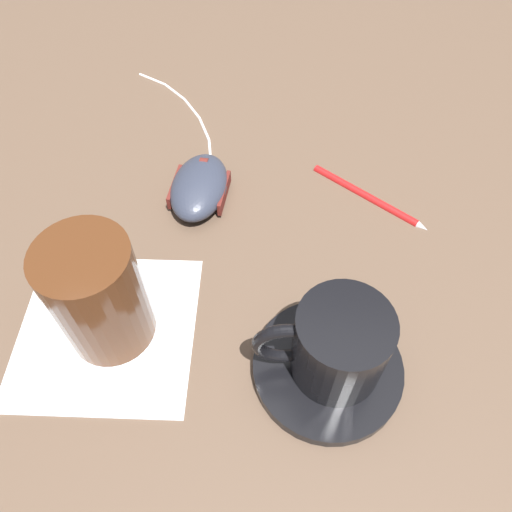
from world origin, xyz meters
The scene contains 8 objects.
ground_plane centered at (0.00, 0.00, 0.00)m, with size 3.00×3.00×0.00m, color brown.
saucer centered at (-0.10, 0.11, 0.01)m, with size 0.13×0.13×0.01m, color black.
coffee_cup centered at (-0.11, 0.11, 0.05)m, with size 0.11×0.08×0.07m.
computer_mouse centered at (0.03, -0.08, 0.02)m, with size 0.07×0.10×0.03m.
mouse_cable centered at (0.07, -0.23, 0.00)m, with size 0.12×0.17×0.00m.
napkin_under_glass centered at (0.09, 0.08, 0.00)m, with size 0.16×0.16×0.00m, color white.
drinking_glass centered at (0.09, 0.08, 0.06)m, with size 0.08×0.08×0.11m, color #4C2814.
pen centered at (-0.15, -0.10, 0.00)m, with size 0.12×0.09×0.01m.
Camera 1 is at (-0.06, 0.28, 0.41)m, focal length 35.00 mm.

